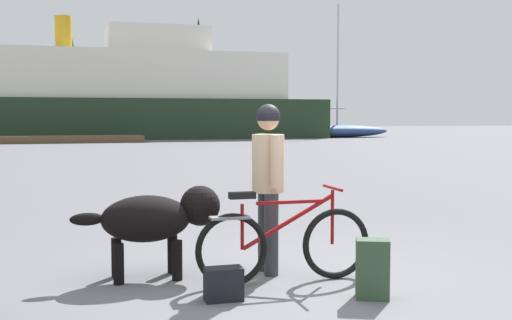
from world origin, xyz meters
name	(u,v)px	position (x,y,z in m)	size (l,w,h in m)	color
ground_plane	(298,283)	(0.00, 0.00, 0.00)	(160.00, 160.00, 0.00)	slate
bicycle	(284,243)	(-0.13, 0.06, 0.37)	(1.71, 0.44, 0.89)	black
person_cyclist	(268,172)	(-0.16, 0.46, 1.01)	(0.32, 0.53, 1.68)	#333338
dog	(157,218)	(-1.24, 0.58, 0.58)	(1.43, 0.53, 0.88)	black
backpack	(372,269)	(0.44, -0.64, 0.26)	(0.28, 0.20, 0.51)	#334C33
handbag_pannier	(224,284)	(-0.80, -0.35, 0.14)	(0.32, 0.18, 0.28)	black
dock_pier	(33,140)	(-4.14, 33.00, 0.20)	(12.42, 2.18, 0.40)	brown
ferry_boat	(118,97)	(1.14, 39.92, 2.88)	(28.60, 8.59, 8.30)	#1E331E
sailboat_moored	(337,130)	(16.42, 37.01, 0.50)	(7.90, 2.21, 9.52)	navy
pine_tree_center	(68,57)	(-2.22, 56.53, 7.03)	(3.12, 3.12, 10.66)	#4C331E
pine_tree_far_right	(199,61)	(10.54, 58.72, 7.07)	(3.05, 3.05, 11.50)	#4C331E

